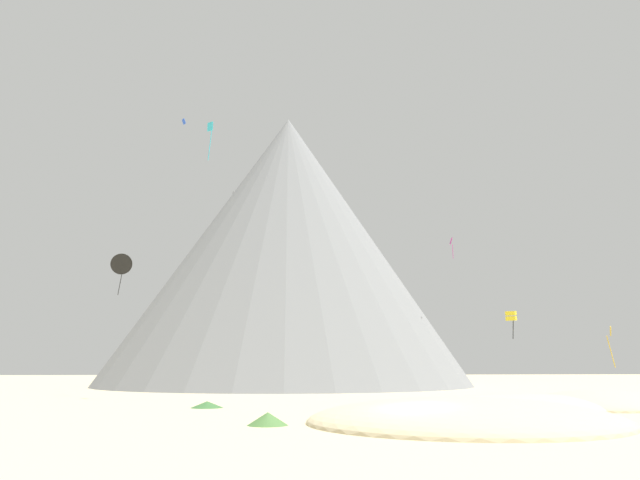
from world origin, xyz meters
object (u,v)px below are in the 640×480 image
Objects in this scene: bush_mid_center at (504,402)px; bush_near_left at (207,404)px; kite_yellow_low at (511,316)px; kite_black_mid at (121,264)px; kite_blue_high at (184,122)px; rock_massif at (283,248)px; bush_low_patch at (268,419)px; bush_scatter_east at (571,418)px; kite_magenta_mid at (451,243)px; kite_cyan_high at (210,131)px; kite_gold_low at (611,336)px.

bush_near_left is (-25.26, 0.90, -0.11)m from bush_mid_center.
kite_black_mid is at bearing 20.33° from kite_yellow_low.
bush_near_left is 55.57m from kite_blue_high.
bush_low_patch is at bearing -91.58° from rock_massif.
bush_scatter_east is 0.62× the size of kite_magenta_mid.
kite_yellow_low is at bearing -90.19° from kite_cyan_high.
kite_magenta_mid is 1.18× the size of kite_yellow_low.
rock_massif is at bearing -139.31° from kite_black_mid.
kite_cyan_high reaches higher than kite_magenta_mid.
rock_massif reaches higher than kite_blue_high.
rock_massif is 17.03× the size of kite_cyan_high.
kite_cyan_high is at bearing 105.23° from bush_low_patch.
kite_blue_high is at bearing 1.03° from kite_yellow_low.
kite_gold_low is 1.33× the size of kite_yellow_low.
bush_scatter_east is at bearing -1.44° from bush_low_patch.
bush_scatter_east is 47.89m from kite_cyan_high.
kite_magenta_mid is at bearing 78.34° from bush_scatter_east.
kite_magenta_mid is (10.02, 42.39, 23.31)m from bush_mid_center.
bush_near_left is 0.58× the size of kite_cyan_high.
bush_near_left is 59.28m from kite_magenta_mid.
bush_mid_center is 1.01× the size of bush_near_left.
kite_yellow_low is (25.88, 24.49, 8.31)m from bush_low_patch.
bush_scatter_east is 0.47× the size of kite_cyan_high.
bush_mid_center is 1.14× the size of bush_low_patch.
kite_yellow_low is (31.02, 9.61, 8.42)m from bush_near_left.
rock_massif is (7.12, 56.89, 25.21)m from bush_near_left.
kite_black_mid is (-3.98, -15.42, -25.93)m from kite_blue_high.
bush_low_patch reaches higher than bush_near_left.
bush_mid_center is at bearing 130.90° from kite_black_mid.
kite_cyan_high is at bearing 0.54° from kite_magenta_mid.
kite_gold_low is 9.77m from kite_yellow_low.
bush_near_left is at bearing -97.13° from rock_massif.
rock_massif is 64.68m from kite_gold_low.
kite_blue_high reaches higher than bush_scatter_east.
kite_gold_low is at bearing 57.14° from kite_magenta_mid.
kite_cyan_high reaches higher than kite_black_mid.
kite_magenta_mid is (44.58, 5.50, -17.89)m from kite_blue_high.
bush_scatter_east is 0.55× the size of kite_gold_low.
kite_yellow_low is at bearing -55.61° from kite_gold_low.
kite_cyan_high is (-37.50, -29.32, 6.20)m from kite_magenta_mid.
bush_mid_center is 0.59× the size of kite_cyan_high.
kite_gold_low is (13.08, 4.51, 5.87)m from bush_mid_center.
kite_yellow_low is (-7.32, 6.00, 2.43)m from kite_gold_low.
bush_mid_center is at bearing 2.75° from kite_gold_low.
kite_black_mid is at bearing 117.46° from bush_low_patch.
kite_blue_high is at bearing -50.48° from kite_gold_low.
kite_yellow_low is (44.30, -10.95, -6.96)m from kite_black_mid.
kite_magenta_mid is at bearing -28.68° from rock_massif.
kite_gold_low is at bearing 141.84° from kite_black_mid.
kite_yellow_low is at bearing 61.27° from bush_mid_center.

